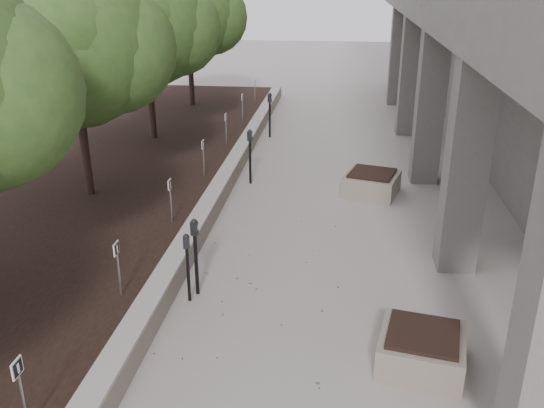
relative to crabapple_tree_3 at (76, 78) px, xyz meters
The scene contains 19 objects.
retaining_wall 4.25m from the crabapple_tree_3, 18.58° to the left, with size 0.39×26.00×0.50m, color gray, non-canonical shape.
planting_bed 3.16m from the crabapple_tree_3, 124.99° to the left, with size 7.00×26.00×0.40m, color black.
crabapple_tree_3 is the anchor object (origin of this frame).
crabapple_tree_4 5.00m from the crabapple_tree_3, 90.00° to the left, with size 4.60×4.00×5.44m, color #305420, non-canonical shape.
crabapple_tree_5 10.00m from the crabapple_tree_3, 90.00° to the left, with size 4.60×4.00×5.44m, color #305420, non-canonical shape.
parking_sign_2 8.20m from the crabapple_tree_3, 71.91° to the right, with size 0.04×0.22×0.96m, color black, non-canonical shape.
parking_sign_3 5.59m from the crabapple_tree_3, 61.43° to the right, with size 0.04×0.22×0.96m, color black, non-canonical shape.
parking_sign_4 3.64m from the crabapple_tree_3, 31.48° to the right, with size 0.04×0.22×0.96m, color black, non-canonical shape.
parking_sign_5 3.64m from the crabapple_tree_3, 31.48° to the left, with size 0.04×0.22×0.96m, color black, non-canonical shape.
parking_sign_6 5.59m from the crabapple_tree_3, 61.43° to the left, with size 0.04×0.22×0.96m, color black, non-canonical shape.
parking_sign_7 8.20m from the crabapple_tree_3, 71.91° to the left, with size 0.04×0.22×0.96m, color black, non-canonical shape.
parking_sign_8 11.01m from the crabapple_tree_3, 76.87° to the left, with size 0.04×0.22×0.96m, color black, non-canonical shape.
parking_meter_2 5.59m from the crabapple_tree_3, 46.11° to the right, with size 0.14×0.10×1.45m, color black, non-canonical shape.
parking_meter_3 5.74m from the crabapple_tree_3, 48.64° to the right, with size 0.13×0.09×1.28m, color black, non-canonical shape.
parking_meter_4 4.80m from the crabapple_tree_3, 31.66° to the left, with size 0.15×0.11×1.50m, color black, non-canonical shape.
parking_meter_5 8.08m from the crabapple_tree_3, 63.13° to the left, with size 0.15×0.11×1.54m, color black, non-canonical shape.
planter_front 9.34m from the crabapple_tree_3, 35.94° to the right, with size 1.19×1.19×0.55m, color gray, non-canonical shape.
planter_back 7.53m from the crabapple_tree_3, 14.65° to the left, with size 1.28×1.28×0.60m, color gray, non-canonical shape.
berry_scatter 6.38m from the crabapple_tree_3, 32.55° to the right, with size 3.30×14.10×0.02m, color maroon, non-canonical shape.
Camera 1 is at (1.09, -4.40, 5.33)m, focal length 38.29 mm.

